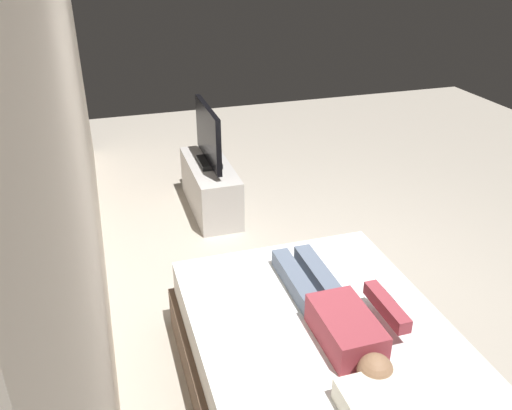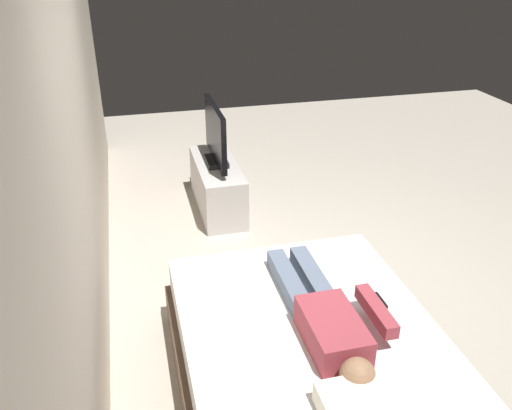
{
  "view_description": "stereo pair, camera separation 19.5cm",
  "coord_description": "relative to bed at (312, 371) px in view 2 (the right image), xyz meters",
  "views": [
    {
      "loc": [
        -3.18,
        1.41,
        2.53
      ],
      "look_at": [
        0.24,
        0.35,
        0.69
      ],
      "focal_mm": 37.08,
      "sensor_mm": 36.0,
      "label": 1
    },
    {
      "loc": [
        -3.23,
        1.22,
        2.53
      ],
      "look_at": [
        0.24,
        0.35,
        0.69
      ],
      "focal_mm": 37.08,
      "sensor_mm": 36.0,
      "label": 2
    }
  ],
  "objects": [
    {
      "name": "back_wall",
      "position": [
        1.49,
        1.22,
        1.14
      ],
      "size": [
        6.4,
        0.1,
        2.8
      ],
      "primitive_type": "cube",
      "color": "beige",
      "rests_on": "ground"
    },
    {
      "name": "tv",
      "position": [
        2.65,
        0.07,
        0.52
      ],
      "size": [
        0.88,
        0.2,
        0.59
      ],
      "color": "black",
      "rests_on": "tv_stand"
    },
    {
      "name": "remote",
      "position": [
        0.18,
        -0.48,
        0.29
      ],
      "size": [
        0.15,
        0.04,
        0.02
      ],
      "primitive_type": "cube",
      "color": "black",
      "rests_on": "bed"
    },
    {
      "name": "bed",
      "position": [
        0.0,
        0.0,
        0.0
      ],
      "size": [
        2.0,
        1.51,
        0.54
      ],
      "color": "brown",
      "rests_on": "ground"
    },
    {
      "name": "tv_stand",
      "position": [
        2.65,
        0.07,
        -0.01
      ],
      "size": [
        1.1,
        0.4,
        0.5
      ],
      "primitive_type": "cube",
      "color": "#B7B2AD",
      "rests_on": "ground"
    },
    {
      "name": "person",
      "position": [
        0.03,
        -0.08,
        0.36
      ],
      "size": [
        1.26,
        0.46,
        0.18
      ],
      "color": "#993842",
      "rests_on": "bed"
    },
    {
      "name": "ground_plane",
      "position": [
        1.09,
        -0.35,
        -0.26
      ],
      "size": [
        10.0,
        10.0,
        0.0
      ],
      "primitive_type": "plane",
      "color": "#ADA393"
    }
  ]
}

